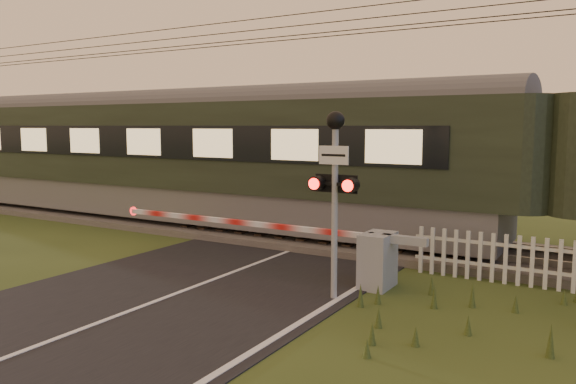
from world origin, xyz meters
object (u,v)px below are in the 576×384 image
Objects in this scene: boom_gate at (357,254)px; crossing_signal at (335,171)px; picket_fence at (493,257)px; train at (556,166)px.

boom_gate is 2.25× the size of crossing_signal.
crossing_signal is 3.90m from picket_fence.
train is 5.49m from crossing_signal.
boom_gate reaches higher than picket_fence.
crossing_signal is (0.01, -1.08, 1.72)m from boom_gate.
train is 13.30× the size of picket_fence.
crossing_signal reaches higher than picket_fence.
train is at bearing 55.11° from crossing_signal.
crossing_signal is at bearing -130.85° from picket_fence.
boom_gate is at bearing -146.11° from picket_fence.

